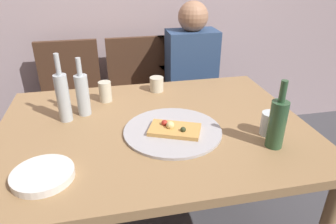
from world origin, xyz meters
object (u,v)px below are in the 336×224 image
object	(u,v)px
guest_in_sweater	(194,79)
dining_table	(154,138)
pizza_tray	(173,131)
chair_left	(71,97)
tumbler_far	(105,92)
tumbler_near	(270,124)
beer_bottle	(277,123)
wine_glass	(157,84)
chair_right	(188,88)
pizza_slice_last	(174,129)
plate_stack	(43,175)
water_bottle	(63,96)
chair_middle	(139,92)
wine_bottle	(83,94)

from	to	relation	value
guest_in_sweater	dining_table	bearing A→B (deg)	61.06
pizza_tray	chair_left	distance (m)	1.16
pizza_tray	tumbler_far	size ratio (longest dim) A/B	4.00
dining_table	tumbler_near	world-z (taller)	tumbler_near
beer_bottle	wine_glass	bearing A→B (deg)	118.71
tumbler_far	chair_right	xyz separation A→B (m)	(0.63, 0.61, -0.27)
wine_glass	pizza_slice_last	bearing A→B (deg)	-91.12
pizza_slice_last	chair_right	world-z (taller)	chair_right
dining_table	tumbler_near	xyz separation A→B (m)	(0.48, -0.18, 0.12)
pizza_slice_last	plate_stack	distance (m)	0.56
plate_stack	chair_left	world-z (taller)	chair_left
tumbler_far	water_bottle	bearing A→B (deg)	-136.33
pizza_slice_last	chair_middle	size ratio (longest dim) A/B	0.28
pizza_tray	pizza_slice_last	bearing A→B (deg)	-78.76
pizza_tray	chair_middle	xyz separation A→B (m)	(-0.04, 1.00, -0.23)
beer_bottle	pizza_tray	bearing A→B (deg)	152.97
dining_table	wine_glass	bearing A→B (deg)	77.99
chair_right	guest_in_sweater	distance (m)	0.20
pizza_slice_last	guest_in_sweater	world-z (taller)	guest_in_sweater
pizza_slice_last	wine_glass	distance (m)	0.49
chair_middle	beer_bottle	bearing A→B (deg)	109.19
guest_in_sweater	wine_glass	bearing A→B (deg)	47.59
tumbler_near	chair_left	world-z (taller)	chair_left
dining_table	pizza_tray	world-z (taller)	pizza_tray
dining_table	water_bottle	size ratio (longest dim) A/B	4.34
chair_middle	guest_in_sweater	size ratio (longest dim) A/B	0.77
dining_table	tumbler_far	bearing A→B (deg)	123.50
pizza_tray	water_bottle	xyz separation A→B (m)	(-0.47, 0.22, 0.12)
tumbler_near	wine_glass	world-z (taller)	tumbler_near
plate_stack	pizza_slice_last	bearing A→B (deg)	21.29
pizza_slice_last	beer_bottle	world-z (taller)	beer_bottle
chair_middle	wine_bottle	bearing A→B (deg)	64.73
beer_bottle	guest_in_sweater	distance (m)	1.07
pizza_tray	chair_left	bearing A→B (deg)	117.99
pizza_slice_last	beer_bottle	bearing A→B (deg)	-25.29
beer_bottle	wine_glass	world-z (taller)	beer_bottle
chair_right	wine_glass	bearing A→B (deg)	56.96
chair_left	guest_in_sweater	xyz separation A→B (m)	(0.89, -0.15, 0.13)
beer_bottle	plate_stack	world-z (taller)	beer_bottle
wine_bottle	chair_middle	distance (m)	0.88
plate_stack	chair_right	size ratio (longest dim) A/B	0.24
tumbler_far	chair_left	world-z (taller)	chair_left
chair_right	pizza_tray	bearing A→B (deg)	70.54
tumbler_far	guest_in_sweater	size ratio (longest dim) A/B	0.09
tumbler_near	tumbler_far	world-z (taller)	tumbler_far
beer_bottle	plate_stack	bearing A→B (deg)	-178.51
water_bottle	tumbler_near	world-z (taller)	water_bottle
pizza_slice_last	wine_bottle	size ratio (longest dim) A/B	0.88
dining_table	chair_right	size ratio (longest dim) A/B	1.57
tumbler_far	guest_in_sweater	xyz separation A→B (m)	(0.63, 0.46, -0.15)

